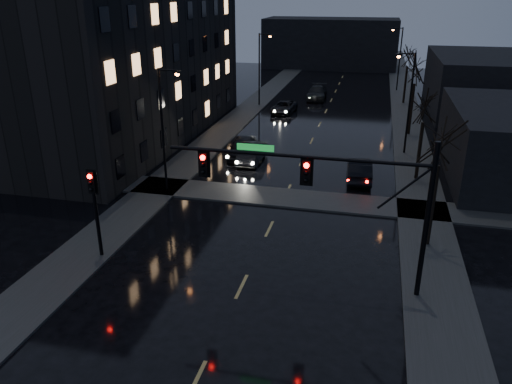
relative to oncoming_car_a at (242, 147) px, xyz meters
The scene contains 21 objects.
sidewalk_left 9.58m from the oncoming_car_a, 112.78° to the left, with size 3.00×140.00×0.12m, color #2D2D2B.
sidewalk_right 15.97m from the oncoming_car_a, 33.52° to the left, with size 3.00×140.00×0.12m, color #2D2D2B.
sidewalk_cross 9.09m from the oncoming_car_a, 58.03° to the right, with size 40.00×3.00×0.12m, color #2D2D2B.
apartment_block 13.36m from the oncoming_car_a, 161.96° to the left, with size 12.00×30.00×12.00m, color black.
commercial_right_far 30.92m from the oncoming_car_a, 45.02° to the left, with size 12.00×18.00×6.00m, color black.
far_block 51.94m from the oncoming_car_a, 88.01° to the left, with size 22.00×10.00×8.00m, color black.
signal_mast 19.67m from the oncoming_car_a, 63.30° to the right, with size 11.11×0.41×7.00m.
signal_pole_left 17.55m from the oncoming_car_a, 98.92° to the right, with size 0.35×0.41×4.53m.
tree_near 18.77m from the oncoming_car_a, 42.72° to the right, with size 3.52×3.52×8.08m.
tree_mid_a 14.30m from the oncoming_car_a, ahead, with size 3.30×3.30×7.58m.
tree_mid_b 17.45m from the oncoming_car_a, 36.62° to the left, with size 3.74×3.74×8.59m.
tree_far 27.73m from the oncoming_car_a, 61.00° to the left, with size 3.43×3.43×7.88m.
streetlight_l_near 9.52m from the oncoming_car_a, 108.77° to the right, with size 1.53×0.28×8.00m.
streetlight_l_far 19.43m from the oncoming_car_a, 98.41° to the left, with size 1.53×0.28×8.00m.
streetlight_r_mid 13.55m from the oncoming_car_a, 17.11° to the left, with size 1.53×0.28×8.00m.
streetlight_r_far 34.37m from the oncoming_car_a, 68.73° to the left, with size 1.53×0.28×8.00m.
oncoming_car_a is the anchor object (origin of this frame).
oncoming_car_b 1.48m from the oncoming_car_a, 45.28° to the right, with size 1.51×4.34×1.43m, color black.
oncoming_car_c 15.88m from the oncoming_car_a, 88.40° to the left, with size 2.12×4.60×1.28m, color black.
oncoming_car_d 24.27m from the oncoming_car_a, 82.90° to the left, with size 2.22×5.46×1.58m, color black.
lead_car 9.78m from the oncoming_car_a, 18.47° to the right, with size 1.61×4.62×1.52m, color black.
Camera 1 is at (5.09, -10.51, 12.38)m, focal length 35.00 mm.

